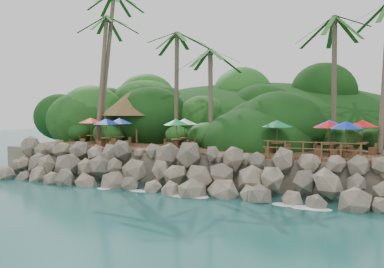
% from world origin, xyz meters
% --- Properties ---
extents(ground, '(140.00, 140.00, 0.00)m').
position_xyz_m(ground, '(0.00, 0.00, 0.00)').
color(ground, '#19514F').
rests_on(ground, ground).
extents(land_base, '(32.00, 25.20, 2.10)m').
position_xyz_m(land_base, '(0.00, 16.00, 1.05)').
color(land_base, gray).
rests_on(land_base, ground).
extents(jungle_hill, '(44.80, 28.00, 15.40)m').
position_xyz_m(jungle_hill, '(0.00, 23.50, 0.00)').
color(jungle_hill, '#143811').
rests_on(jungle_hill, ground).
extents(seawall, '(29.00, 4.00, 2.30)m').
position_xyz_m(seawall, '(0.00, 2.00, 1.15)').
color(seawall, gray).
rests_on(seawall, ground).
extents(terrace, '(26.00, 5.00, 0.20)m').
position_xyz_m(terrace, '(0.00, 6.00, 2.20)').
color(terrace, brown).
rests_on(terrace, land_base).
extents(jungle_foliage, '(44.00, 16.00, 12.00)m').
position_xyz_m(jungle_foliage, '(0.00, 15.00, 0.00)').
color(jungle_foliage, '#143811').
rests_on(jungle_foliage, ground).
extents(foam_line, '(25.20, 0.80, 0.06)m').
position_xyz_m(foam_line, '(0.00, 0.30, 0.03)').
color(foam_line, white).
rests_on(foam_line, ground).
extents(palms, '(28.66, 7.12, 14.82)m').
position_xyz_m(palms, '(0.25, 8.64, 12.47)').
color(palms, brown).
rests_on(palms, ground).
extents(palapa, '(5.56, 5.56, 4.60)m').
position_xyz_m(palapa, '(-7.78, 9.99, 5.79)').
color(palapa, brown).
rests_on(palapa, ground).
extents(dining_clusters, '(23.40, 5.26, 2.24)m').
position_xyz_m(dining_clusters, '(2.80, 5.97, 4.16)').
color(dining_clusters, brown).
rests_on(dining_clusters, terrace).
extents(railing, '(6.10, 0.10, 1.00)m').
position_xyz_m(railing, '(9.05, 3.65, 2.91)').
color(railing, brown).
rests_on(railing, terrace).
extents(waiter, '(0.64, 0.43, 1.72)m').
position_xyz_m(waiter, '(4.72, 5.83, 3.16)').
color(waiter, white).
rests_on(waiter, terrace).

